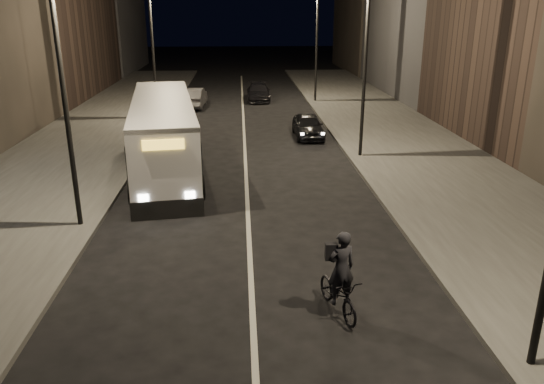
{
  "coord_description": "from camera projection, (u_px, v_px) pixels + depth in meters",
  "views": [
    {
      "loc": [
        -0.2,
        -12.69,
        7.0
      ],
      "look_at": [
        0.75,
        2.98,
        1.5
      ],
      "focal_mm": 35.0,
      "sensor_mm": 36.0,
      "label": 1
    }
  ],
  "objects": [
    {
      "name": "car_far",
      "position": [
        258.0,
        92.0,
        41.67
      ],
      "size": [
        1.87,
        4.47,
        1.29
      ],
      "primitive_type": "imported",
      "rotation": [
        0.0,
        0.0,
        -0.01
      ],
      "color": "black",
      "rests_on": "ground"
    },
    {
      "name": "streetlight_left_far",
      "position": [
        156.0,
        35.0,
        32.93
      ],
      "size": [
        1.2,
        0.44,
        8.12
      ],
      "color": "black",
      "rests_on": "sidewalk_left"
    },
    {
      "name": "streetlight_right_mid",
      "position": [
        360.0,
        45.0,
        24.11
      ],
      "size": [
        1.2,
        0.44,
        8.12
      ],
      "color": "black",
      "rests_on": "sidewalk_right"
    },
    {
      "name": "sidewalk_left",
      "position": [
        78.0,
        151.0,
        26.95
      ],
      "size": [
        7.0,
        70.0,
        0.16
      ],
      "primitive_type": "cube",
      "color": "#373735",
      "rests_on": "ground"
    },
    {
      "name": "car_near",
      "position": [
        308.0,
        126.0,
        29.87
      ],
      "size": [
        1.61,
        3.89,
        1.32
      ],
      "primitive_type": "imported",
      "rotation": [
        0.0,
        0.0,
        0.01
      ],
      "color": "black",
      "rests_on": "ground"
    },
    {
      "name": "streetlight_left_near",
      "position": [
        69.0,
        64.0,
        15.97
      ],
      "size": [
        1.2,
        0.44,
        8.12
      ],
      "color": "black",
      "rests_on": "sidewalk_left"
    },
    {
      "name": "city_bus",
      "position": [
        164.0,
        133.0,
        23.39
      ],
      "size": [
        4.11,
        12.09,
        3.2
      ],
      "rotation": [
        0.0,
        0.0,
        0.14
      ],
      "color": "silver",
      "rests_on": "ground"
    },
    {
      "name": "sidewalk_right",
      "position": [
        406.0,
        146.0,
        27.92
      ],
      "size": [
        7.0,
        70.0,
        0.16
      ],
      "primitive_type": "cube",
      "color": "#373735",
      "rests_on": "ground"
    },
    {
      "name": "car_mid",
      "position": [
        193.0,
        97.0,
        38.79
      ],
      "size": [
        1.76,
        4.47,
        1.45
      ],
      "primitive_type": "imported",
      "rotation": [
        0.0,
        0.0,
        3.09
      ],
      "color": "#37373A",
      "rests_on": "ground"
    },
    {
      "name": "streetlight_right_far",
      "position": [
        313.0,
        30.0,
        39.19
      ],
      "size": [
        1.2,
        0.44,
        8.12
      ],
      "color": "black",
      "rests_on": "sidewalk_right"
    },
    {
      "name": "cyclist_on_bicycle",
      "position": [
        339.0,
        286.0,
        12.56
      ],
      "size": [
        1.17,
        2.03,
        2.21
      ],
      "rotation": [
        0.0,
        0.0,
        0.28
      ],
      "color": "black",
      "rests_on": "ground"
    },
    {
      "name": "ground",
      "position": [
        251.0,
        281.0,
        14.28
      ],
      "size": [
        180.0,
        180.0,
        0.0
      ],
      "primitive_type": "plane",
      "color": "black",
      "rests_on": "ground"
    }
  ]
}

